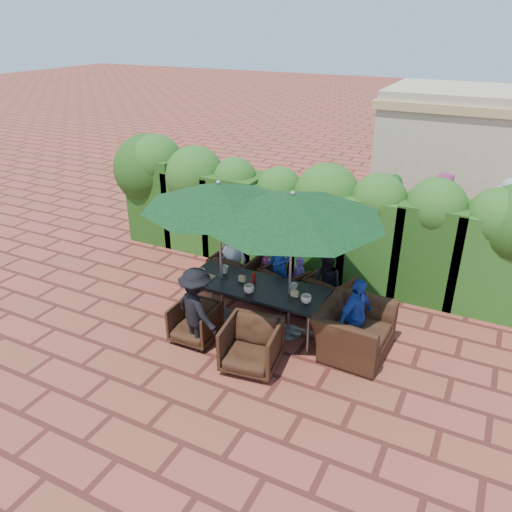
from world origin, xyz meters
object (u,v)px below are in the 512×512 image
at_px(dining_table, 256,289).
at_px(chair_far_right, 328,291).
at_px(chair_far_mid, 284,283).
at_px(umbrella_right, 292,207).
at_px(chair_end_right, 355,323).
at_px(chair_near_left, 195,321).
at_px(chair_far_left, 236,270).
at_px(chair_near_right, 251,344).
at_px(umbrella_left, 219,195).

bearing_deg(dining_table, chair_far_right, 48.17).
xyz_separation_m(chair_far_mid, chair_far_right, (0.80, 0.11, -0.01)).
height_order(dining_table, umbrella_right, umbrella_right).
distance_m(umbrella_right, chair_end_right, 2.02).
bearing_deg(chair_near_left, chair_far_left, 95.36).
height_order(chair_far_left, chair_end_right, chair_end_right).
relative_size(chair_near_left, chair_near_right, 0.85).
relative_size(chair_far_mid, chair_near_left, 1.06).
xyz_separation_m(umbrella_left, chair_far_right, (1.54, 1.06, -1.86)).
distance_m(umbrella_right, chair_far_left, 2.52).
bearing_deg(chair_far_left, chair_near_left, 99.52).
height_order(chair_near_right, chair_end_right, chair_end_right).
distance_m(dining_table, chair_far_mid, 0.97).
relative_size(chair_far_left, chair_end_right, 0.69).
bearing_deg(umbrella_right, chair_far_left, 148.22).
bearing_deg(chair_near_left, umbrella_right, 31.53).
relative_size(dining_table, chair_near_right, 2.89).
xyz_separation_m(chair_near_right, chair_end_right, (1.23, 1.05, 0.11)).
bearing_deg(chair_far_left, chair_near_right, 126.76).
distance_m(chair_near_left, chair_end_right, 2.51).
xyz_separation_m(chair_far_right, chair_end_right, (0.77, -1.02, 0.16)).
bearing_deg(umbrella_left, umbrella_right, 1.62).
height_order(umbrella_right, chair_end_right, umbrella_right).
bearing_deg(chair_end_right, chair_near_left, 111.99).
bearing_deg(chair_near_left, umbrella_left, 85.42).
relative_size(chair_far_right, chair_near_left, 1.03).
height_order(umbrella_left, chair_far_mid, umbrella_left).
height_order(umbrella_right, chair_near_right, umbrella_right).
height_order(dining_table, umbrella_left, umbrella_left).
bearing_deg(chair_end_right, umbrella_right, 92.61).
height_order(dining_table, chair_far_left, chair_far_left).
bearing_deg(chair_near_left, chair_far_right, 47.81).
xyz_separation_m(dining_table, chair_far_left, (-0.88, 0.92, -0.27)).
relative_size(chair_far_mid, chair_near_right, 0.90).
xyz_separation_m(chair_far_left, chair_near_left, (0.22, -1.75, -0.06)).
relative_size(chair_far_left, chair_far_right, 1.14).
distance_m(umbrella_left, chair_far_right, 2.63).
bearing_deg(dining_table, chair_near_right, -66.22).
distance_m(chair_far_mid, chair_near_right, 1.99).
xyz_separation_m(chair_far_left, chair_end_right, (2.57, -0.92, 0.11)).
relative_size(umbrella_left, umbrella_right, 0.88).
xyz_separation_m(chair_far_right, chair_near_right, (-0.46, -2.07, 0.05)).
relative_size(chair_far_mid, chair_end_right, 0.63).
bearing_deg(chair_near_right, dining_table, 105.67).
height_order(chair_far_left, chair_near_left, chair_far_left).
distance_m(chair_far_right, chair_near_right, 2.12).
relative_size(dining_table, chair_far_mid, 3.20).
bearing_deg(chair_end_right, dining_table, 92.64).
bearing_deg(chair_near_right, chair_far_right, 69.42).
height_order(chair_far_left, chair_near_right, same).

